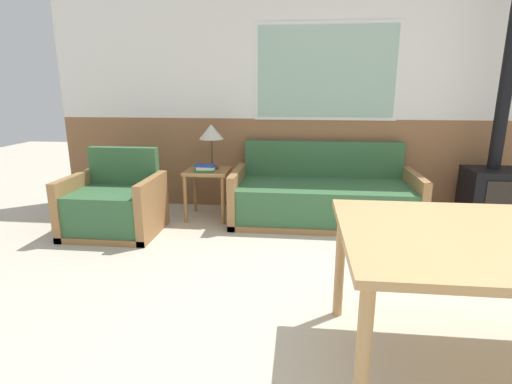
{
  "coord_description": "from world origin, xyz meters",
  "views": [
    {
      "loc": [
        -0.69,
        -2.11,
        1.43
      ],
      "look_at": [
        -1.06,
        1.23,
        0.54
      ],
      "focal_mm": 28.0,
      "sensor_mm": 36.0,
      "label": 1
    }
  ],
  "objects_px": {
    "armchair": "(114,207)",
    "side_table": "(208,179)",
    "wood_stove": "(495,170)",
    "couch": "(323,199)",
    "table_lamp": "(211,133)"
  },
  "relations": [
    {
      "from": "armchair",
      "to": "side_table",
      "type": "relative_size",
      "value": 1.62
    },
    {
      "from": "armchair",
      "to": "side_table",
      "type": "distance_m",
      "value": 1.02
    },
    {
      "from": "wood_stove",
      "to": "armchair",
      "type": "bearing_deg",
      "value": -170.53
    },
    {
      "from": "couch",
      "to": "table_lamp",
      "type": "bearing_deg",
      "value": 176.56
    },
    {
      "from": "side_table",
      "to": "wood_stove",
      "type": "height_order",
      "value": "wood_stove"
    },
    {
      "from": "table_lamp",
      "to": "couch",
      "type": "bearing_deg",
      "value": -3.44
    },
    {
      "from": "side_table",
      "to": "table_lamp",
      "type": "height_order",
      "value": "table_lamp"
    },
    {
      "from": "armchair",
      "to": "wood_stove",
      "type": "relative_size",
      "value": 0.35
    },
    {
      "from": "table_lamp",
      "to": "wood_stove",
      "type": "height_order",
      "value": "wood_stove"
    },
    {
      "from": "couch",
      "to": "wood_stove",
      "type": "relative_size",
      "value": 0.76
    },
    {
      "from": "couch",
      "to": "wood_stove",
      "type": "bearing_deg",
      "value": 2.04
    },
    {
      "from": "armchair",
      "to": "wood_stove",
      "type": "distance_m",
      "value": 3.92
    },
    {
      "from": "couch",
      "to": "table_lamp",
      "type": "distance_m",
      "value": 1.42
    },
    {
      "from": "table_lamp",
      "to": "armchair",
      "type": "bearing_deg",
      "value": -142.92
    },
    {
      "from": "couch",
      "to": "wood_stove",
      "type": "distance_m",
      "value": 1.78
    }
  ]
}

